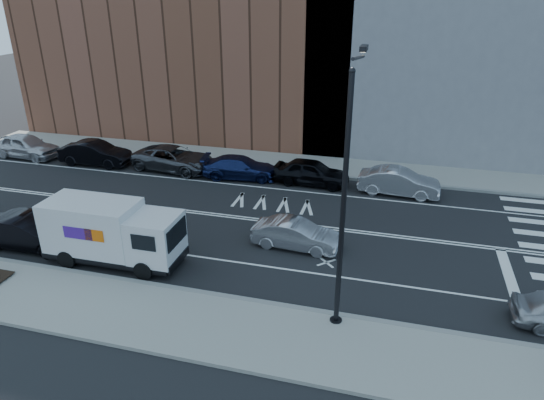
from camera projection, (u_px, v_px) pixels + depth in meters
The scene contains 16 objects.
ground at pixel (224, 216), 25.69m from camera, with size 120.00×120.00×0.00m, color black.
sidewalk_near at pixel (142, 314), 17.89m from camera, with size 44.00×3.60×0.15m, color gray.
sidewalk_far at pixel (268, 161), 33.42m from camera, with size 44.00×3.60×0.15m, color gray.
curb_near at pixel (164, 287), 19.48m from camera, with size 44.00×0.25×0.17m, color gray.
curb_far at pixel (261, 170), 31.83m from camera, with size 44.00×0.25×0.17m, color gray.
road_markings at pixel (224, 216), 25.69m from camera, with size 40.00×8.60×0.01m, color white, non-canonical shape.
streetlight at pixel (346, 189), 15.86m from camera, with size 0.44×4.02×9.34m.
fedex_van at pixel (112, 232), 20.87m from camera, with size 6.10×2.21×2.78m.
far_parked_a at pixel (26, 146), 34.11m from camera, with size 1.97×4.90×1.67m, color #B9B9BF.
far_parked_b at pixel (95, 153), 32.74m from camera, with size 1.68×4.83×1.59m, color black.
far_parked_c at pixel (174, 159), 31.79m from camera, with size 2.57×5.57×1.55m, color #434449.
far_parked_d at pixel (240, 167), 30.47m from camera, with size 1.95×4.80×1.39m, color #161F4D.
far_parked_e at pixel (311, 172), 29.47m from camera, with size 1.85×4.59×1.56m, color black.
far_parked_f at pixel (399, 182), 28.05m from camera, with size 1.61×4.63×1.53m, color silver.
driving_sedan at pixel (296, 234), 22.36m from camera, with size 1.41×4.03×1.33m, color #ACABB0.
near_parked_rear_a at pixel (29, 232), 22.30m from camera, with size 1.68×4.83×1.59m, color black.
Camera 1 is at (8.47, -21.68, 11.20)m, focal length 32.00 mm.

